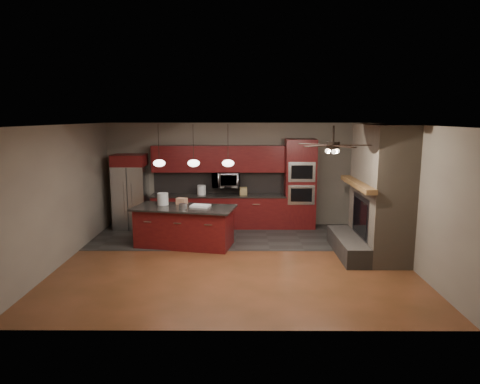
{
  "coord_description": "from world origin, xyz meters",
  "views": [
    {
      "loc": [
        0.15,
        -8.56,
        2.95
      ],
      "look_at": [
        0.11,
        0.6,
        1.34
      ],
      "focal_mm": 32.0,
      "sensor_mm": 36.0,
      "label": 1
    }
  ],
  "objects_px": {
    "counter_box": "(243,191)",
    "white_bucket": "(163,199)",
    "kitchen_island": "(184,226)",
    "counter_bucket": "(202,190)",
    "oven_tower": "(300,184)",
    "cardboard_box": "(182,201)",
    "paint_can": "(183,206)",
    "paint_tray": "(200,206)",
    "microwave": "(226,180)",
    "refrigerator": "(131,192)"
  },
  "relations": [
    {
      "from": "counter_bucket",
      "to": "counter_box",
      "type": "xyz_separation_m",
      "value": [
        1.12,
        -0.05,
        -0.02
      ]
    },
    {
      "from": "refrigerator",
      "to": "paint_tray",
      "type": "xyz_separation_m",
      "value": [
        2.01,
        -1.58,
        -0.05
      ]
    },
    {
      "from": "microwave",
      "to": "refrigerator",
      "type": "xyz_separation_m",
      "value": [
        -2.53,
        -0.13,
        -0.31
      ]
    },
    {
      "from": "oven_tower",
      "to": "counter_box",
      "type": "bearing_deg",
      "value": -178.39
    },
    {
      "from": "paint_can",
      "to": "paint_tray",
      "type": "xyz_separation_m",
      "value": [
        0.37,
        0.24,
        -0.04
      ]
    },
    {
      "from": "oven_tower",
      "to": "cardboard_box",
      "type": "height_order",
      "value": "oven_tower"
    },
    {
      "from": "refrigerator",
      "to": "paint_can",
      "type": "height_order",
      "value": "refrigerator"
    },
    {
      "from": "counter_bucket",
      "to": "counter_box",
      "type": "bearing_deg",
      "value": -2.57
    },
    {
      "from": "white_bucket",
      "to": "paint_can",
      "type": "distance_m",
      "value": 0.7
    },
    {
      "from": "oven_tower",
      "to": "white_bucket",
      "type": "distance_m",
      "value": 3.7
    },
    {
      "from": "microwave",
      "to": "counter_bucket",
      "type": "relative_size",
      "value": 2.86
    },
    {
      "from": "kitchen_island",
      "to": "cardboard_box",
      "type": "distance_m",
      "value": 0.62
    },
    {
      "from": "white_bucket",
      "to": "counter_box",
      "type": "relative_size",
      "value": 1.32
    },
    {
      "from": "oven_tower",
      "to": "refrigerator",
      "type": "distance_m",
      "value": 4.51
    },
    {
      "from": "microwave",
      "to": "paint_can",
      "type": "xyz_separation_m",
      "value": [
        -0.9,
        -1.95,
        -0.32
      ]
    },
    {
      "from": "cardboard_box",
      "to": "counter_bucket",
      "type": "bearing_deg",
      "value": 98.86
    },
    {
      "from": "oven_tower",
      "to": "counter_box",
      "type": "height_order",
      "value": "oven_tower"
    },
    {
      "from": "oven_tower",
      "to": "counter_box",
      "type": "xyz_separation_m",
      "value": [
        -1.51,
        -0.04,
        -0.19
      ]
    },
    {
      "from": "paint_can",
      "to": "counter_box",
      "type": "bearing_deg",
      "value": 53.74
    },
    {
      "from": "kitchen_island",
      "to": "counter_bucket",
      "type": "height_order",
      "value": "counter_bucket"
    },
    {
      "from": "paint_can",
      "to": "cardboard_box",
      "type": "relative_size",
      "value": 0.76
    },
    {
      "from": "white_bucket",
      "to": "counter_bucket",
      "type": "relative_size",
      "value": 1.09
    },
    {
      "from": "cardboard_box",
      "to": "white_bucket",
      "type": "bearing_deg",
      "value": -148.58
    },
    {
      "from": "refrigerator",
      "to": "paint_can",
      "type": "bearing_deg",
      "value": -48.01
    },
    {
      "from": "paint_tray",
      "to": "cardboard_box",
      "type": "xyz_separation_m",
      "value": [
        -0.47,
        0.28,
        0.05
      ]
    },
    {
      "from": "oven_tower",
      "to": "counter_bucket",
      "type": "xyz_separation_m",
      "value": [
        -2.63,
        0.01,
        -0.16
      ]
    },
    {
      "from": "kitchen_island",
      "to": "paint_tray",
      "type": "height_order",
      "value": "paint_tray"
    },
    {
      "from": "refrigerator",
      "to": "paint_can",
      "type": "xyz_separation_m",
      "value": [
        1.64,
        -1.82,
        -0.01
      ]
    },
    {
      "from": "kitchen_island",
      "to": "white_bucket",
      "type": "xyz_separation_m",
      "value": [
        -0.53,
        0.25,
        0.59
      ]
    },
    {
      "from": "white_bucket",
      "to": "kitchen_island",
      "type": "bearing_deg",
      "value": -25.42
    },
    {
      "from": "oven_tower",
      "to": "counter_bucket",
      "type": "height_order",
      "value": "oven_tower"
    },
    {
      "from": "refrigerator",
      "to": "paint_tray",
      "type": "height_order",
      "value": "refrigerator"
    },
    {
      "from": "microwave",
      "to": "kitchen_island",
      "type": "relative_size",
      "value": 0.3
    },
    {
      "from": "paint_can",
      "to": "paint_tray",
      "type": "distance_m",
      "value": 0.44
    },
    {
      "from": "kitchen_island",
      "to": "microwave",
      "type": "bearing_deg",
      "value": 73.75
    },
    {
      "from": "paint_tray",
      "to": "cardboard_box",
      "type": "relative_size",
      "value": 1.82
    },
    {
      "from": "white_bucket",
      "to": "counter_box",
      "type": "height_order",
      "value": "white_bucket"
    },
    {
      "from": "cardboard_box",
      "to": "microwave",
      "type": "bearing_deg",
      "value": 77.88
    },
    {
      "from": "kitchen_island",
      "to": "white_bucket",
      "type": "relative_size",
      "value": 8.83
    },
    {
      "from": "counter_box",
      "to": "white_bucket",
      "type": "bearing_deg",
      "value": -149.68
    },
    {
      "from": "paint_can",
      "to": "microwave",
      "type": "bearing_deg",
      "value": 65.34
    },
    {
      "from": "oven_tower",
      "to": "counter_bucket",
      "type": "bearing_deg",
      "value": 179.84
    },
    {
      "from": "counter_bucket",
      "to": "cardboard_box",
      "type": "bearing_deg",
      "value": -103.79
    },
    {
      "from": "white_bucket",
      "to": "paint_tray",
      "type": "relative_size",
      "value": 0.65
    },
    {
      "from": "cardboard_box",
      "to": "counter_bucket",
      "type": "distance_m",
      "value": 1.42
    },
    {
      "from": "cardboard_box",
      "to": "counter_box",
      "type": "xyz_separation_m",
      "value": [
        1.45,
        1.33,
        0.01
      ]
    },
    {
      "from": "counter_bucket",
      "to": "counter_box",
      "type": "height_order",
      "value": "counter_bucket"
    },
    {
      "from": "oven_tower",
      "to": "microwave",
      "type": "height_order",
      "value": "oven_tower"
    },
    {
      "from": "refrigerator",
      "to": "counter_bucket",
      "type": "height_order",
      "value": "refrigerator"
    },
    {
      "from": "oven_tower",
      "to": "refrigerator",
      "type": "bearing_deg",
      "value": -179.06
    }
  ]
}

